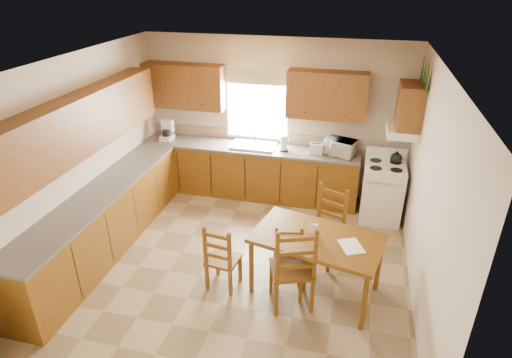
% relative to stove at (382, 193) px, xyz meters
% --- Properties ---
extents(floor, '(4.50, 4.50, 0.00)m').
position_rel_stove_xyz_m(floor, '(-1.87, -1.65, -0.46)').
color(floor, '#8B7453').
rests_on(floor, ground).
extents(ceiling, '(4.50, 4.50, 0.00)m').
position_rel_stove_xyz_m(ceiling, '(-1.87, -1.65, 2.24)').
color(ceiling, brown).
rests_on(ceiling, floor).
extents(wall_left, '(4.50, 4.50, 0.00)m').
position_rel_stove_xyz_m(wall_left, '(-4.12, -1.65, 0.89)').
color(wall_left, beige).
rests_on(wall_left, floor).
extents(wall_right, '(4.50, 4.50, 0.00)m').
position_rel_stove_xyz_m(wall_right, '(0.38, -1.65, 0.89)').
color(wall_right, beige).
rests_on(wall_right, floor).
extents(wall_back, '(4.50, 4.50, 0.00)m').
position_rel_stove_xyz_m(wall_back, '(-1.87, 0.60, 0.89)').
color(wall_back, beige).
rests_on(wall_back, floor).
extents(wall_front, '(4.50, 4.50, 0.00)m').
position_rel_stove_xyz_m(wall_front, '(-1.87, -3.90, 0.89)').
color(wall_front, beige).
rests_on(wall_front, floor).
extents(lower_cab_back, '(3.75, 0.60, 0.88)m').
position_rel_stove_xyz_m(lower_cab_back, '(-2.25, 0.30, -0.02)').
color(lower_cab_back, brown).
rests_on(lower_cab_back, floor).
extents(lower_cab_left, '(0.60, 3.60, 0.88)m').
position_rel_stove_xyz_m(lower_cab_left, '(-3.82, -1.80, -0.02)').
color(lower_cab_left, brown).
rests_on(lower_cab_left, floor).
extents(counter_back, '(3.75, 0.63, 0.04)m').
position_rel_stove_xyz_m(counter_back, '(-2.25, 0.30, 0.44)').
color(counter_back, '#5B5451').
rests_on(counter_back, lower_cab_back).
extents(counter_left, '(0.63, 3.60, 0.04)m').
position_rel_stove_xyz_m(counter_left, '(-3.82, -1.80, 0.44)').
color(counter_left, '#5B5451').
rests_on(counter_left, lower_cab_left).
extents(backsplash, '(3.75, 0.01, 0.18)m').
position_rel_stove_xyz_m(backsplash, '(-2.25, 0.59, 0.55)').
color(backsplash, '#9C7867').
rests_on(backsplash, counter_back).
extents(upper_cab_back_left, '(1.41, 0.33, 0.75)m').
position_rel_stove_xyz_m(upper_cab_back_left, '(-3.42, 0.44, 1.40)').
color(upper_cab_back_left, brown).
rests_on(upper_cab_back_left, wall_back).
extents(upper_cab_back_right, '(1.25, 0.33, 0.75)m').
position_rel_stove_xyz_m(upper_cab_back_right, '(-1.01, 0.44, 1.40)').
color(upper_cab_back_right, brown).
rests_on(upper_cab_back_right, wall_back).
extents(upper_cab_left, '(0.33, 3.60, 0.75)m').
position_rel_stove_xyz_m(upper_cab_left, '(-3.96, -1.80, 1.40)').
color(upper_cab_left, brown).
rests_on(upper_cab_left, wall_left).
extents(upper_cab_stove, '(0.33, 0.62, 0.62)m').
position_rel_stove_xyz_m(upper_cab_stove, '(0.21, 0.00, 1.44)').
color(upper_cab_stove, brown).
rests_on(upper_cab_stove, wall_right).
extents(range_hood, '(0.44, 0.62, 0.12)m').
position_rel_stove_xyz_m(range_hood, '(0.16, 0.00, 1.06)').
color(range_hood, silver).
rests_on(range_hood, wall_right).
extents(window_frame, '(1.13, 0.02, 1.18)m').
position_rel_stove_xyz_m(window_frame, '(-2.17, 0.57, 1.09)').
color(window_frame, silver).
rests_on(window_frame, wall_back).
extents(window_pane, '(1.05, 0.01, 1.10)m').
position_rel_stove_xyz_m(window_pane, '(-2.17, 0.57, 1.09)').
color(window_pane, white).
rests_on(window_pane, wall_back).
extents(window_valance, '(1.19, 0.01, 0.24)m').
position_rel_stove_xyz_m(window_valance, '(-2.17, 0.54, 1.59)').
color(window_valance, '#49653A').
rests_on(window_valance, wall_back).
extents(sink_basin, '(0.75, 0.45, 0.04)m').
position_rel_stove_xyz_m(sink_basin, '(-2.17, 0.30, 0.48)').
color(sink_basin, silver).
rests_on(sink_basin, counter_back).
extents(pine_decal_a, '(0.22, 0.22, 0.36)m').
position_rel_stove_xyz_m(pine_decal_a, '(0.34, -0.32, 1.92)').
color(pine_decal_a, '#18421E').
rests_on(pine_decal_a, wall_right).
extents(pine_decal_b, '(0.22, 0.22, 0.36)m').
position_rel_stove_xyz_m(pine_decal_b, '(0.34, 0.00, 1.96)').
color(pine_decal_b, '#18421E').
rests_on(pine_decal_b, wall_right).
extents(pine_decal_c, '(0.22, 0.22, 0.36)m').
position_rel_stove_xyz_m(pine_decal_c, '(0.34, 0.32, 1.92)').
color(pine_decal_c, '#18421E').
rests_on(pine_decal_c, wall_right).
extents(stove, '(0.62, 0.64, 0.92)m').
position_rel_stove_xyz_m(stove, '(0.00, 0.00, 0.00)').
color(stove, silver).
rests_on(stove, floor).
extents(coffeemaker, '(0.27, 0.30, 0.36)m').
position_rel_stove_xyz_m(coffeemaker, '(-3.74, 0.26, 0.64)').
color(coffeemaker, silver).
rests_on(coffeemaker, counter_back).
extents(paper_towel, '(0.13, 0.13, 0.26)m').
position_rel_stove_xyz_m(paper_towel, '(-1.64, 0.25, 0.59)').
color(paper_towel, white).
rests_on(paper_towel, counter_back).
extents(toaster, '(0.22, 0.14, 0.17)m').
position_rel_stove_xyz_m(toaster, '(-1.10, 0.26, 0.55)').
color(toaster, silver).
rests_on(toaster, counter_back).
extents(microwave, '(0.52, 0.44, 0.26)m').
position_rel_stove_xyz_m(microwave, '(-0.72, 0.30, 0.59)').
color(microwave, silver).
rests_on(microwave, counter_back).
extents(dining_table, '(1.66, 1.18, 0.81)m').
position_rel_stove_xyz_m(dining_table, '(-0.81, -2.00, -0.06)').
color(dining_table, brown).
rests_on(dining_table, floor).
extents(chair_near_left, '(0.43, 0.41, 0.91)m').
position_rel_stove_xyz_m(chair_near_left, '(-1.95, -2.16, -0.01)').
color(chair_near_left, brown).
rests_on(chair_near_left, floor).
extents(chair_near_right, '(0.61, 0.60, 1.15)m').
position_rel_stove_xyz_m(chair_near_right, '(-1.06, -2.28, 0.11)').
color(chair_near_right, brown).
rests_on(chair_near_right, floor).
extents(chair_far_left, '(0.58, 0.57, 1.06)m').
position_rel_stove_xyz_m(chair_far_left, '(-0.78, -1.34, 0.07)').
color(chair_far_left, brown).
rests_on(chair_far_left, floor).
extents(chair_far_right, '(0.42, 0.41, 0.87)m').
position_rel_stove_xyz_m(chair_far_right, '(-1.13, -2.14, -0.03)').
color(chair_far_right, brown).
rests_on(chair_far_right, floor).
extents(table_paper, '(0.34, 0.38, 0.00)m').
position_rel_stove_xyz_m(table_paper, '(-0.42, -2.10, 0.35)').
color(table_paper, white).
rests_on(table_paper, dining_table).
extents(table_card, '(0.10, 0.03, 0.13)m').
position_rel_stove_xyz_m(table_card, '(-0.87, -1.94, 0.41)').
color(table_card, white).
rests_on(table_card, dining_table).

